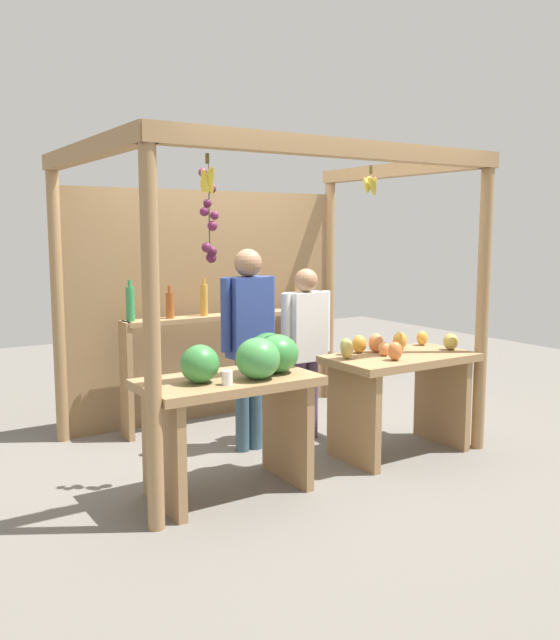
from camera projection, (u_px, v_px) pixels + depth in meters
name	position (u px, v px, depth m)	size (l,w,h in m)	color
ground_plane	(267.00, 444.00, 5.59)	(12.00, 12.00, 0.00)	slate
market_stall	(238.00, 274.00, 5.78)	(2.90, 2.12, 2.35)	#99754C
fruit_counter_left	(241.00, 387.00, 4.50)	(1.17, 0.64, 1.06)	#99754C
fruit_counter_right	(399.00, 380.00, 5.30)	(1.17, 0.64, 0.94)	#99754C
bottle_shelf_unit	(221.00, 338.00, 6.11)	(1.86, 0.22, 1.35)	#99754C
vendor_man	(248.00, 331.00, 5.32)	(0.48, 0.22, 1.61)	#39596D
vendor_woman	(306.00, 339.00, 5.63)	(0.48, 0.20, 1.44)	#503C5C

